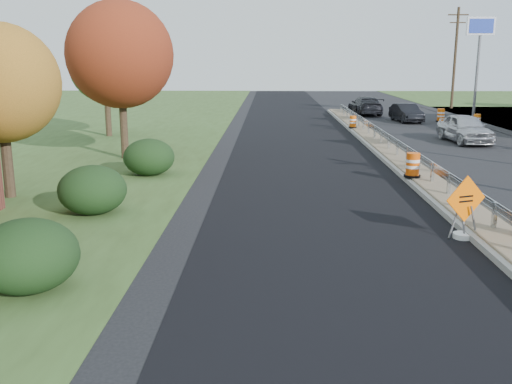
{
  "coord_description": "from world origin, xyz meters",
  "views": [
    {
      "loc": [
        -6.07,
        -16.92,
        4.67
      ],
      "look_at": [
        -6.43,
        -1.66,
        1.1
      ],
      "focal_mm": 40.0,
      "sensor_mm": 36.0,
      "label": 1
    }
  ],
  "objects_px": {
    "car_dark_mid": "(406,113)",
    "car_dark_far": "(365,106)",
    "caution_sign": "(464,223)",
    "barrel_median_mid": "(413,166)",
    "barrel_shoulder_far": "(441,115)",
    "barrel_median_far": "(353,122)",
    "car_silver": "(465,128)",
    "barrel_shoulder_mid": "(477,121)"
  },
  "relations": [
    {
      "from": "barrel_shoulder_mid",
      "to": "barrel_median_far",
      "type": "bearing_deg",
      "value": -162.69
    },
    {
      "from": "barrel_shoulder_far",
      "to": "car_dark_mid",
      "type": "height_order",
      "value": "car_dark_mid"
    },
    {
      "from": "caution_sign",
      "to": "barrel_shoulder_far",
      "type": "relative_size",
      "value": 1.72
    },
    {
      "from": "barrel_median_mid",
      "to": "car_silver",
      "type": "distance_m",
      "value": 12.49
    },
    {
      "from": "barrel_shoulder_mid",
      "to": "car_dark_far",
      "type": "relative_size",
      "value": 0.16
    },
    {
      "from": "barrel_shoulder_far",
      "to": "car_silver",
      "type": "distance_m",
      "value": 11.29
    },
    {
      "from": "car_silver",
      "to": "car_dark_far",
      "type": "height_order",
      "value": "car_silver"
    },
    {
      "from": "car_silver",
      "to": "car_dark_far",
      "type": "relative_size",
      "value": 0.89
    },
    {
      "from": "barrel_median_mid",
      "to": "caution_sign",
      "type": "bearing_deg",
      "value": -92.84
    },
    {
      "from": "car_silver",
      "to": "car_dark_mid",
      "type": "bearing_deg",
      "value": 89.92
    },
    {
      "from": "caution_sign",
      "to": "car_dark_far",
      "type": "height_order",
      "value": "caution_sign"
    },
    {
      "from": "barrel_median_far",
      "to": "car_dark_mid",
      "type": "bearing_deg",
      "value": 50.28
    },
    {
      "from": "barrel_median_mid",
      "to": "barrel_shoulder_mid",
      "type": "bearing_deg",
      "value": 64.33
    },
    {
      "from": "caution_sign",
      "to": "barrel_shoulder_mid",
      "type": "xyz_separation_m",
      "value": [
        9.52,
        26.13,
        -0.01
      ]
    },
    {
      "from": "barrel_median_far",
      "to": "barrel_shoulder_far",
      "type": "bearing_deg",
      "value": 38.65
    },
    {
      "from": "barrel_median_mid",
      "to": "car_silver",
      "type": "bearing_deg",
      "value": 62.99
    },
    {
      "from": "car_dark_far",
      "to": "caution_sign",
      "type": "bearing_deg",
      "value": 81.8
    },
    {
      "from": "caution_sign",
      "to": "car_silver",
      "type": "distance_m",
      "value": 19.16
    },
    {
      "from": "car_silver",
      "to": "car_dark_mid",
      "type": "distance_m",
      "value": 10.99
    },
    {
      "from": "barrel_median_mid",
      "to": "car_dark_mid",
      "type": "distance_m",
      "value": 22.62
    },
    {
      "from": "caution_sign",
      "to": "car_silver",
      "type": "height_order",
      "value": "caution_sign"
    },
    {
      "from": "car_dark_far",
      "to": "car_silver",
      "type": "bearing_deg",
      "value": 96.9
    },
    {
      "from": "barrel_shoulder_mid",
      "to": "barrel_shoulder_far",
      "type": "height_order",
      "value": "barrel_shoulder_far"
    },
    {
      "from": "barrel_median_mid",
      "to": "barrel_median_far",
      "type": "xyz_separation_m",
      "value": [
        0.0,
        16.22,
        -0.07
      ]
    },
    {
      "from": "barrel_median_mid",
      "to": "barrel_median_far",
      "type": "height_order",
      "value": "barrel_median_mid"
    },
    {
      "from": "barrel_shoulder_far",
      "to": "car_dark_far",
      "type": "distance_m",
      "value": 7.37
    },
    {
      "from": "caution_sign",
      "to": "barrel_median_mid",
      "type": "distance_m",
      "value": 7.07
    },
    {
      "from": "car_dark_mid",
      "to": "barrel_median_far",
      "type": "bearing_deg",
      "value": -136.08
    },
    {
      "from": "barrel_shoulder_far",
      "to": "car_dark_mid",
      "type": "relative_size",
      "value": 0.24
    },
    {
      "from": "barrel_shoulder_mid",
      "to": "barrel_shoulder_far",
      "type": "bearing_deg",
      "value": 116.95
    },
    {
      "from": "car_dark_mid",
      "to": "barrel_shoulder_mid",
      "type": "bearing_deg",
      "value": -41.46
    },
    {
      "from": "barrel_median_far",
      "to": "barrel_shoulder_mid",
      "type": "height_order",
      "value": "barrel_median_far"
    },
    {
      "from": "barrel_median_far",
      "to": "barrel_shoulder_mid",
      "type": "relative_size",
      "value": 0.89
    },
    {
      "from": "barrel_median_mid",
      "to": "car_dark_mid",
      "type": "height_order",
      "value": "car_dark_mid"
    },
    {
      "from": "caution_sign",
      "to": "barrel_median_far",
      "type": "bearing_deg",
      "value": 66.74
    },
    {
      "from": "barrel_median_mid",
      "to": "car_dark_mid",
      "type": "relative_size",
      "value": 0.22
    },
    {
      "from": "barrel_median_mid",
      "to": "barrel_shoulder_far",
      "type": "bearing_deg",
      "value": 71.26
    },
    {
      "from": "car_silver",
      "to": "car_dark_far",
      "type": "distance_m",
      "value": 16.94
    },
    {
      "from": "car_dark_far",
      "to": "barrel_median_mid",
      "type": "bearing_deg",
      "value": 81.25
    },
    {
      "from": "barrel_median_mid",
      "to": "barrel_shoulder_far",
      "type": "distance_m",
      "value": 23.5
    },
    {
      "from": "barrel_median_far",
      "to": "car_dark_far",
      "type": "relative_size",
      "value": 0.15
    },
    {
      "from": "car_dark_mid",
      "to": "car_dark_far",
      "type": "relative_size",
      "value": 0.78
    }
  ]
}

